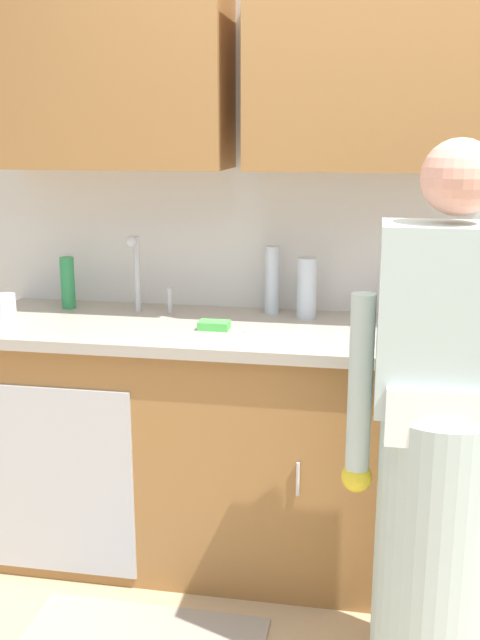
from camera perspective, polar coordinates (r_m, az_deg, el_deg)
kitchen_wall_with_uppers at (r=2.92m, az=8.58°, el=10.90°), size 4.80×0.44×2.70m
counter_cabinet at (r=2.92m, az=-0.67°, el=-9.78°), size 1.90×0.62×0.90m
countertop at (r=2.76m, az=-0.63°, el=-0.81°), size 1.96×0.66×0.04m
sink at (r=2.86m, az=-7.87°, el=-0.32°), size 0.50×0.36×0.35m
person_at_sink at (r=2.24m, az=14.92°, el=-11.21°), size 0.55×0.34×1.62m
bottle_dish_liquid at (r=2.92m, az=12.61°, el=1.96°), size 0.07×0.07×0.19m
bottle_cleaner_spray at (r=3.09m, az=-13.02°, el=2.79°), size 0.06×0.06×0.21m
bottle_water_short at (r=2.85m, az=5.12°, el=2.43°), size 0.07×0.07×0.23m
bottle_water_tall at (r=2.92m, az=17.32°, el=2.26°), size 0.07×0.07×0.25m
bottle_soap at (r=2.91m, az=2.47°, el=3.05°), size 0.06×0.06×0.27m
cup_by_sink at (r=2.99m, az=-17.45°, el=1.02°), size 0.08×0.08×0.09m
knife_on_counter at (r=2.66m, az=2.89°, el=-0.87°), size 0.24×0.07×0.01m
sponge at (r=2.70m, az=-2.00°, el=-0.40°), size 0.11×0.07×0.03m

